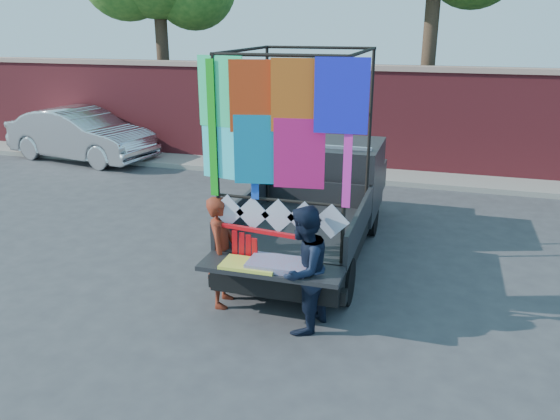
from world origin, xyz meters
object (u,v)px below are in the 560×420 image
(pickup_truck, at_px, (322,196))
(woman, at_px, (222,252))
(sedan, at_px, (81,135))
(man, at_px, (303,270))

(pickup_truck, distance_m, woman, 2.63)
(sedan, bearing_deg, woman, -123.82)
(sedan, height_order, woman, woman)
(woman, bearing_deg, pickup_truck, -24.75)
(sedan, bearing_deg, man, -120.65)
(sedan, xyz_separation_m, woman, (6.78, -6.47, 0.05))
(woman, xyz_separation_m, man, (1.18, -0.32, 0.04))
(pickup_truck, bearing_deg, man, -82.09)
(pickup_truck, relative_size, man, 3.27)
(woman, bearing_deg, sedan, 38.89)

